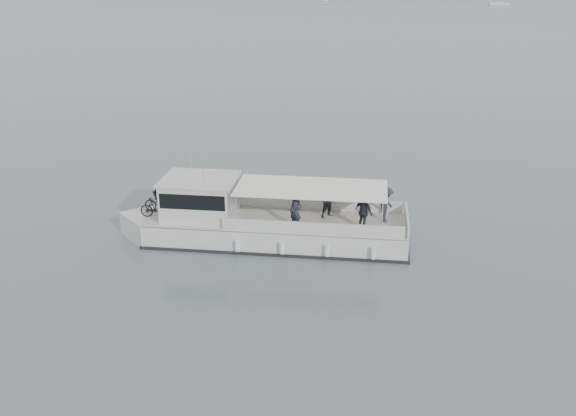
# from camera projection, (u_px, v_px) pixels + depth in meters

# --- Properties ---
(ground) EXTENTS (1400.00, 1400.00, 0.00)m
(ground) POSITION_uv_depth(u_px,v_px,m) (179.00, 231.00, 28.46)
(ground) COLOR #535B61
(ground) RESTS_ON ground
(tour_boat) EXTENTS (12.58, 4.61, 5.23)m
(tour_boat) POSITION_uv_depth(u_px,v_px,m) (251.00, 222.00, 27.23)
(tour_boat) COLOR silver
(tour_boat) RESTS_ON ground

